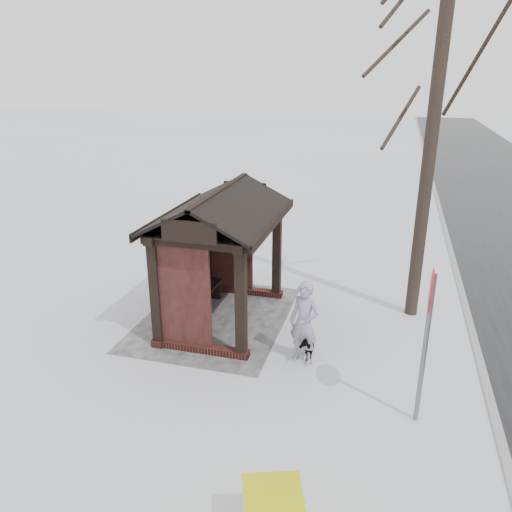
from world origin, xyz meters
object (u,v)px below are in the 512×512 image
(tree_near, at_px, (444,31))
(road_sign, at_px, (428,317))
(bus_shelter, at_px, (215,230))
(dog, at_px, (306,345))
(pedestrian, at_px, (304,323))

(tree_near, height_order, road_sign, tree_near)
(bus_shelter, bearing_deg, dog, 63.24)
(pedestrian, height_order, road_sign, road_sign)
(pedestrian, bearing_deg, road_sign, -9.55)
(dog, bearing_deg, tree_near, 36.70)
(bus_shelter, relative_size, pedestrian, 2.12)
(tree_near, height_order, pedestrian, tree_near)
(dog, height_order, road_sign, road_sign)
(tree_near, bearing_deg, bus_shelter, -71.01)
(tree_near, bearing_deg, dog, -37.85)
(bus_shelter, relative_size, dog, 5.04)
(road_sign, bearing_deg, pedestrian, -115.36)
(pedestrian, bearing_deg, dog, 99.48)
(bus_shelter, distance_m, road_sign, 5.06)
(pedestrian, relative_size, road_sign, 0.64)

